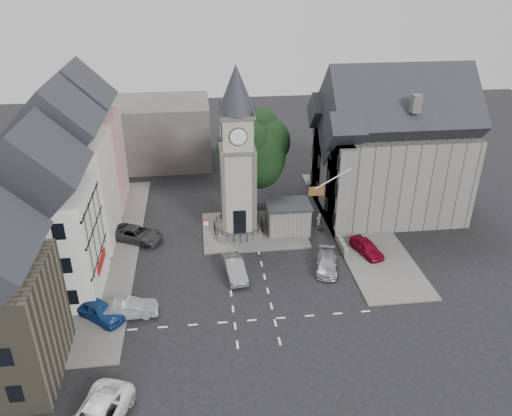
{
  "coord_description": "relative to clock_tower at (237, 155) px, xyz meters",
  "views": [
    {
      "loc": [
        -3.39,
        -34.78,
        24.46
      ],
      "look_at": [
        1.37,
        5.0,
        4.05
      ],
      "focal_mm": 35.0,
      "sensor_mm": 36.0,
      "label": 1
    }
  ],
  "objects": [
    {
      "name": "town_tree",
      "position": [
        2.0,
        5.01,
        -1.15
      ],
      "size": [
        7.2,
        7.2,
        10.8
      ],
      "color": "black",
      "rests_on": "ground"
    },
    {
      "name": "terrace_pink",
      "position": [
        -15.5,
        8.01,
        -1.54
      ],
      "size": [
        8.1,
        7.6,
        12.8
      ],
      "color": "tan",
      "rests_on": "ground"
    },
    {
      "name": "car_west_silver",
      "position": [
        -9.31,
        -11.88,
        -7.43
      ],
      "size": [
        4.29,
        1.69,
        1.39
      ],
      "primitive_type": "imported",
      "rotation": [
        0.0,
        0.0,
        1.62
      ],
      "color": "#B5B8BE",
      "rests_on": "ground"
    },
    {
      "name": "ground",
      "position": [
        0.0,
        -7.99,
        -8.12
      ],
      "size": [
        120.0,
        120.0,
        0.0
      ],
      "primitive_type": "plane",
      "color": "black",
      "rests_on": "ground"
    },
    {
      "name": "east_boundary_wall",
      "position": [
        9.2,
        2.01,
        -7.67
      ],
      "size": [
        0.4,
        16.0,
        0.9
      ],
      "primitive_type": "cube",
      "color": "slate",
      "rests_on": "ground"
    },
    {
      "name": "pavement_east",
      "position": [
        12.0,
        0.01,
        -8.05
      ],
      "size": [
        6.0,
        26.0,
        0.14
      ],
      "primitive_type": "cube",
      "color": "#595651",
      "rests_on": "ground"
    },
    {
      "name": "road_markings",
      "position": [
        0.0,
        -13.49,
        -8.12
      ],
      "size": [
        20.0,
        8.0,
        0.01
      ],
      "primitive_type": "cube",
      "color": "silver",
      "rests_on": "ground"
    },
    {
      "name": "terrace_tudor",
      "position": [
        -15.5,
        -7.99,
        -1.93
      ],
      "size": [
        8.1,
        7.6,
        12.0
      ],
      "color": "silver",
      "rests_on": "ground"
    },
    {
      "name": "car_west_blue",
      "position": [
        -11.5,
        -11.92,
        -7.39
      ],
      "size": [
        4.37,
        4.09,
        1.46
      ],
      "primitive_type": "imported",
      "rotation": [
        0.0,
        0.0,
        0.87
      ],
      "color": "navy",
      "rests_on": "ground"
    },
    {
      "name": "terrace_cream",
      "position": [
        -15.5,
        0.01,
        -1.54
      ],
      "size": [
        8.1,
        7.6,
        12.8
      ],
      "color": "#EFDDC8",
      "rests_on": "ground"
    },
    {
      "name": "car_island_silver",
      "position": [
        -1.0,
        -7.48,
        -7.4
      ],
      "size": [
        2.06,
        4.53,
        1.44
      ],
      "primitive_type": "imported",
      "rotation": [
        0.0,
        0.0,
        0.12
      ],
      "color": "gray",
      "rests_on": "ground"
    },
    {
      "name": "pedestrian",
      "position": [
        8.0,
        -0.24,
        -7.31
      ],
      "size": [
        0.69,
        0.57,
        1.62
      ],
      "primitive_type": "imported",
      "rotation": [
        0.0,
        0.0,
        3.49
      ],
      "color": "beige",
      "rests_on": "ground"
    },
    {
      "name": "car_west_grey",
      "position": [
        -9.8,
        -0.57,
        -7.41
      ],
      "size": [
        5.62,
        4.42,
        1.42
      ],
      "primitive_type": "imported",
      "rotation": [
        0.0,
        0.0,
        1.1
      ],
      "color": "#333336",
      "rests_on": "ground"
    },
    {
      "name": "pavement_west",
      "position": [
        -12.5,
        -1.99,
        -8.05
      ],
      "size": [
        6.0,
        30.0,
        0.14
      ],
      "primitive_type": "cube",
      "color": "#595651",
      "rests_on": "ground"
    },
    {
      "name": "backdrop_west",
      "position": [
        -12.0,
        20.01,
        -4.12
      ],
      "size": [
        20.0,
        10.0,
        8.0
      ],
      "primitive_type": "cube",
      "color": "#4C4944",
      "rests_on": "ground"
    },
    {
      "name": "east_building",
      "position": [
        15.59,
        3.01,
        -1.86
      ],
      "size": [
        14.4,
        11.4,
        12.6
      ],
      "color": "slate",
      "rests_on": "ground"
    },
    {
      "name": "stone_shelter",
      "position": [
        4.8,
        -0.49,
        -6.57
      ],
      "size": [
        4.3,
        3.3,
        3.08
      ],
      "color": "slate",
      "rests_on": "ground"
    },
    {
      "name": "clock_tower",
      "position": [
        0.0,
        0.0,
        0.0
      ],
      "size": [
        4.86,
        4.86,
        16.25
      ],
      "color": "#4C4944",
      "rests_on": "ground"
    },
    {
      "name": "central_island",
      "position": [
        1.5,
        0.01,
        -8.04
      ],
      "size": [
        10.0,
        8.0,
        0.16
      ],
      "primitive_type": "cube",
      "color": "#595651",
      "rests_on": "ground"
    },
    {
      "name": "warning_sign_post",
      "position": [
        -3.2,
        -2.56,
        -6.09
      ],
      "size": [
        0.7,
        0.19,
        2.85
      ],
      "color": "black",
      "rests_on": "ground"
    },
    {
      "name": "car_east_red",
      "position": [
        11.24,
        -5.45,
        -7.45
      ],
      "size": [
        2.65,
        4.23,
        1.34
      ],
      "primitive_type": "imported",
      "rotation": [
        0.0,
        0.0,
        0.29
      ],
      "color": "maroon",
      "rests_on": "ground"
    },
    {
      "name": "flagpole",
      "position": [
        8.0,
        -3.99,
        -1.12
      ],
      "size": [
        3.68,
        0.1,
        2.74
      ],
      "color": "white",
      "rests_on": "ground"
    },
    {
      "name": "car_island_east",
      "position": [
        7.0,
        -7.49,
        -7.51
      ],
      "size": [
        2.65,
        4.5,
        1.22
      ],
      "primitive_type": "imported",
      "rotation": [
        0.0,
        0.0,
        -0.24
      ],
      "color": "#A8AAB0",
      "rests_on": "ground"
    }
  ]
}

